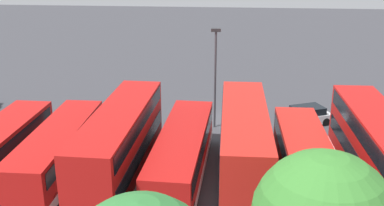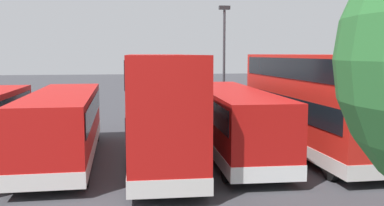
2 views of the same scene
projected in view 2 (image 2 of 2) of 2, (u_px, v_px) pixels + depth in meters
ground_plane at (221, 120)px, 30.67m from camera, size 140.00×140.00×0.00m
bus_single_deck_third at (381, 117)px, 20.92m from camera, size 2.75×11.30×2.95m
bus_double_decker_fourth at (310, 100)px, 20.38m from camera, size 2.74×11.73×4.55m
bus_single_deck_fifth at (232, 119)px, 20.27m from camera, size 3.02×11.89×2.95m
bus_double_decker_sixth at (159, 104)px, 18.73m from camera, size 2.92×12.06×4.55m
bus_single_deck_seventh at (64, 123)px, 18.95m from camera, size 2.70×11.00×2.95m
car_small_green at (317, 109)px, 31.18m from camera, size 4.33×3.25×1.43m
lamp_post_tall at (224, 55)px, 28.49m from camera, size 0.70×0.30×7.62m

